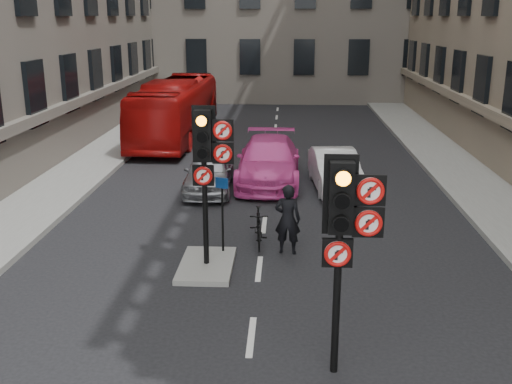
# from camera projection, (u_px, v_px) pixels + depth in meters

# --- Properties ---
(pavement_left) EXTENTS (3.00, 50.00, 0.16)m
(pavement_left) POSITION_uv_depth(u_px,v_px,m) (61.00, 180.00, 20.65)
(pavement_left) COLOR gray
(pavement_left) RESTS_ON ground
(pavement_right) EXTENTS (3.00, 50.00, 0.16)m
(pavement_right) POSITION_uv_depth(u_px,v_px,m) (485.00, 186.00, 19.93)
(pavement_right) COLOR gray
(pavement_right) RESTS_ON ground
(centre_island) EXTENTS (1.20, 2.00, 0.12)m
(centre_island) POSITION_uv_depth(u_px,v_px,m) (207.00, 265.00, 13.65)
(centre_island) COLOR gray
(centre_island) RESTS_ON ground
(signal_near) EXTENTS (0.91, 0.40, 3.58)m
(signal_near) POSITION_uv_depth(u_px,v_px,m) (346.00, 221.00, 8.96)
(signal_near) COLOR black
(signal_near) RESTS_ON ground
(signal_far) EXTENTS (0.91, 0.40, 3.58)m
(signal_far) POSITION_uv_depth(u_px,v_px,m) (208.00, 152.00, 12.89)
(signal_far) COLOR black
(signal_far) RESTS_ON centre_island
(car_silver) EXTENTS (1.63, 3.78, 1.27)m
(car_silver) POSITION_uv_depth(u_px,v_px,m) (209.00, 172.00, 19.49)
(car_silver) COLOR #96979C
(car_silver) RESTS_ON ground
(car_white) EXTENTS (1.71, 4.03, 1.29)m
(car_white) POSITION_uv_depth(u_px,v_px,m) (335.00, 170.00, 19.69)
(car_white) COLOR white
(car_white) RESTS_ON ground
(car_pink) EXTENTS (2.14, 5.17, 1.49)m
(car_pink) POSITION_uv_depth(u_px,v_px,m) (269.00, 161.00, 20.50)
(car_pink) COLOR #E443A0
(car_pink) RESTS_ON ground
(bus_red) EXTENTS (2.59, 9.92, 2.75)m
(bus_red) POSITION_uv_depth(u_px,v_px,m) (176.00, 110.00, 27.38)
(bus_red) COLOR #980C0B
(bus_red) RESTS_ON ground
(motorcycle) EXTENTS (0.56, 1.58, 0.93)m
(motorcycle) POSITION_uv_depth(u_px,v_px,m) (258.00, 227.00, 14.90)
(motorcycle) COLOR black
(motorcycle) RESTS_ON ground
(motorcyclist) EXTENTS (0.67, 0.47, 1.72)m
(motorcyclist) POSITION_uv_depth(u_px,v_px,m) (288.00, 219.00, 14.29)
(motorcyclist) COLOR black
(motorcyclist) RESTS_ON ground
(info_sign) EXTENTS (0.31, 0.14, 1.82)m
(info_sign) POSITION_uv_depth(u_px,v_px,m) (222.00, 204.00, 13.99)
(info_sign) COLOR black
(info_sign) RESTS_ON centre_island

